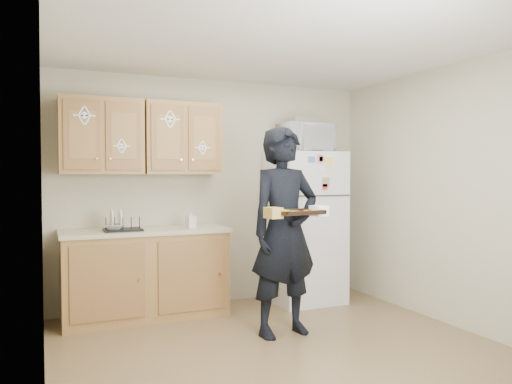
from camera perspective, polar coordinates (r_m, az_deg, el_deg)
floor at (r=4.24m, az=3.55°, el=-17.96°), size 3.60×3.60×0.00m
ceiling at (r=4.12m, az=3.63°, el=16.81°), size 3.60×3.60×0.00m
wall_back at (r=5.65m, az=-4.71°, el=0.00°), size 3.60×0.04×2.50m
wall_front at (r=2.52m, az=22.47°, el=-2.62°), size 3.60×0.04×2.50m
wall_left at (r=3.56m, az=-23.24°, el=-1.33°), size 0.04×3.60×2.50m
wall_right at (r=5.06m, az=22.06°, el=-0.37°), size 0.04×3.60×2.50m
refrigerator at (r=5.72m, az=5.57°, el=-3.99°), size 0.75×0.70×1.70m
base_cabinet at (r=5.22m, az=-12.53°, el=-9.27°), size 1.60×0.60×0.86m
countertop at (r=5.15m, az=-12.56°, el=-4.36°), size 1.64×0.64×0.04m
upper_cab_left at (r=5.21m, az=-17.27°, el=6.08°), size 0.80×0.33×0.75m
upper_cab_right at (r=5.36m, az=-8.48°, el=6.03°), size 0.80×0.33×0.75m
cereal_box at (r=6.29m, az=8.64°, el=-9.82°), size 0.20×0.07×0.32m
person at (r=4.50m, az=3.28°, el=-4.50°), size 0.73×0.53×1.87m
baking_tray at (r=4.21m, az=4.67°, el=-2.40°), size 0.44×0.34×0.04m
pizza_front_left at (r=4.10m, az=4.13°, el=-2.29°), size 0.13×0.13×0.02m
pizza_front_right at (r=4.21m, az=6.25°, el=-2.19°), size 0.13×0.13×0.02m
pizza_back_left at (r=4.21m, az=3.09°, el=-2.18°), size 0.13×0.13×0.02m
microwave at (r=5.65m, az=5.64°, el=6.17°), size 0.58×0.39×0.32m
foil_pan at (r=5.70m, az=5.58°, el=8.08°), size 0.34×0.25×0.07m
dish_rack at (r=5.02m, az=-14.97°, el=-3.50°), size 0.36×0.27×0.14m
bowl at (r=5.01m, az=-15.85°, el=-3.84°), size 0.25×0.25×0.05m
soap_bottle at (r=5.14m, az=-7.48°, el=-3.07°), size 0.10×0.11×0.19m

